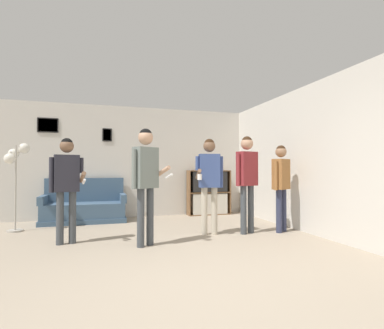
# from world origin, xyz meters

# --- Properties ---
(ground_plane) EXTENTS (20.00, 20.00, 0.00)m
(ground_plane) POSITION_xyz_m (0.00, 0.00, 0.00)
(ground_plane) COLOR gray
(wall_back) EXTENTS (7.76, 0.08, 2.70)m
(wall_back) POSITION_xyz_m (-0.01, 4.76, 1.35)
(wall_back) COLOR beige
(wall_back) RESTS_ON ground_plane
(wall_right) EXTENTS (0.06, 7.13, 2.70)m
(wall_right) POSITION_xyz_m (2.71, 2.36, 1.35)
(wall_right) COLOR beige
(wall_right) RESTS_ON ground_plane
(couch) EXTENTS (1.77, 0.80, 0.96)m
(couch) POSITION_xyz_m (-1.27, 4.35, 0.31)
(couch) COLOR #3D5670
(couch) RESTS_ON ground_plane
(bookshelf) EXTENTS (1.12, 0.30, 1.14)m
(bookshelf) POSITION_xyz_m (1.73, 4.54, 0.57)
(bookshelf) COLOR brown
(bookshelf) RESTS_ON ground_plane
(floor_lamp) EXTENTS (0.41, 0.44, 1.65)m
(floor_lamp) POSITION_xyz_m (-2.45, 3.59, 1.29)
(floor_lamp) COLOR #ADA89E
(floor_lamp) RESTS_ON ground_plane
(person_player_foreground_left) EXTENTS (0.55, 0.43, 1.65)m
(person_player_foreground_left) POSITION_xyz_m (-1.43, 2.31, 1.01)
(person_player_foreground_left) COLOR #3D4247
(person_player_foreground_left) RESTS_ON ground_plane
(person_player_foreground_center) EXTENTS (0.60, 0.38, 1.78)m
(person_player_foreground_center) POSITION_xyz_m (-0.26, 1.83, 1.10)
(person_player_foreground_center) COLOR #3D4247
(person_player_foreground_center) RESTS_ON ground_plane
(person_watcher_holding_cup) EXTENTS (0.54, 0.40, 1.70)m
(person_watcher_holding_cup) POSITION_xyz_m (0.93, 2.30, 1.05)
(person_watcher_holding_cup) COLOR #B7AD99
(person_watcher_holding_cup) RESTS_ON ground_plane
(person_spectator_near_bookshelf) EXTENTS (0.48, 0.30, 1.76)m
(person_spectator_near_bookshelf) POSITION_xyz_m (1.62, 2.19, 1.09)
(person_spectator_near_bookshelf) COLOR #3D4247
(person_spectator_near_bookshelf) RESTS_ON ground_plane
(person_spectator_far_right) EXTENTS (0.44, 0.36, 1.61)m
(person_spectator_far_right) POSITION_xyz_m (2.29, 2.13, 0.98)
(person_spectator_far_right) COLOR #2D334C
(person_spectator_far_right) RESTS_ON ground_plane
(drinking_cup) EXTENTS (0.07, 0.07, 0.09)m
(drinking_cup) POSITION_xyz_m (1.52, 4.54, 1.18)
(drinking_cup) COLOR white
(drinking_cup) RESTS_ON bookshelf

